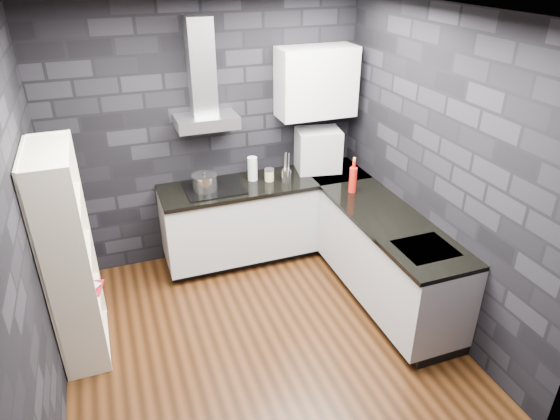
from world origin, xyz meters
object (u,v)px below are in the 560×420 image
appliance_garage (318,150)px  bookshelf (69,257)px  pot (205,183)px  utensil_crock (286,176)px  red_bottle (353,180)px  fruit_bowl (68,262)px  storage_jar (269,175)px  glass_vase (252,169)px

appliance_garage → bookshelf: size_ratio=0.25×
pot → bookshelf: bookshelf is taller
utensil_crock → bookshelf: bearing=-160.5°
utensil_crock → red_bottle: 0.70m
utensil_crock → fruit_bowl: size_ratio=0.66×
utensil_crock → storage_jar: bearing=153.6°
storage_jar → appliance_garage: (0.59, 0.10, 0.17)m
glass_vase → storage_jar: (0.16, -0.08, -0.07)m
appliance_garage → glass_vase: bearing=-168.4°
pot → storage_jar: size_ratio=2.09×
red_bottle → fruit_bowl: (-2.65, -0.42, -0.09)m
red_bottle → bookshelf: bearing=-173.7°
glass_vase → utensil_crock: bearing=-26.9°
utensil_crock → red_bottle: size_ratio=0.50×
storage_jar → bookshelf: bearing=-157.0°
pot → appliance_garage: 1.29m
storage_jar → fruit_bowl: 2.18m
glass_vase → storage_jar: glass_vase is taller
glass_vase → appliance_garage: 0.76m
appliance_garage → red_bottle: 0.65m
pot → bookshelf: bearing=-147.1°
fruit_bowl → utensil_crock: bearing=22.7°
pot → utensil_crock: pot is taller
pot → bookshelf: (-1.28, -0.83, -0.08)m
glass_vase → utensil_crock: 0.36m
utensil_crock → appliance_garage: 0.49m
pot → bookshelf: size_ratio=0.14×
storage_jar → glass_vase: bearing=152.6°
appliance_garage → fruit_bowl: (-2.55, -1.06, -0.19)m
red_bottle → storage_jar: bearing=141.8°
red_bottle → fruit_bowl: size_ratio=1.31×
glass_vase → appliance_garage: size_ratio=0.55×
glass_vase → fruit_bowl: size_ratio=1.27×
storage_jar → utensil_crock: size_ratio=0.89×
pot → fruit_bowl: 1.60m
utensil_crock → red_bottle: bearing=-41.1°
glass_vase → pot: bearing=-170.7°
glass_vase → storage_jar: 0.19m
pot → utensil_crock: 0.85m
glass_vase → red_bottle: size_ratio=0.97×
red_bottle → fruit_bowl: bearing=-170.9°
glass_vase → bookshelf: 2.02m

